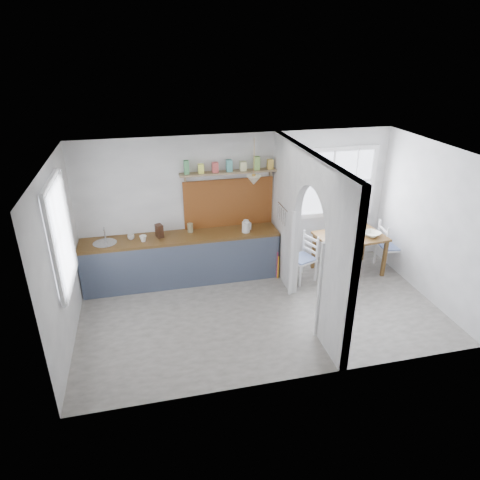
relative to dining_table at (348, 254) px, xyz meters
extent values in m
cube|color=#9B958E|center=(-1.96, -0.91, -0.38)|extent=(5.80, 3.20, 0.01)
cube|color=white|center=(-1.96, -0.91, 2.22)|extent=(5.80, 3.20, 0.01)
cube|color=white|center=(-1.96, 0.69, 0.92)|extent=(5.80, 0.01, 2.60)
cube|color=white|center=(-1.96, -2.51, 0.92)|extent=(5.80, 0.01, 2.60)
cube|color=white|center=(-4.86, -0.91, 0.92)|extent=(0.01, 3.20, 2.60)
cube|color=white|center=(0.94, -0.91, 0.92)|extent=(0.01, 3.20, 2.60)
cube|color=white|center=(-1.26, -2.11, 0.92)|extent=(0.12, 0.80, 2.60)
cube|color=white|center=(-1.26, 0.09, 0.92)|extent=(0.12, 1.20, 2.60)
cube|color=white|center=(-1.26, -1.11, 1.69)|extent=(0.12, 1.20, 1.05)
cube|color=brown|center=(-3.09, 0.39, 0.49)|extent=(3.50, 0.60, 0.05)
cube|color=#515B6B|center=(-3.09, 0.10, 0.04)|extent=(3.50, 0.03, 0.85)
cube|color=#321C0F|center=(-3.09, 0.44, 0.04)|extent=(3.46, 0.45, 0.85)
cylinder|color=#BABBBC|center=(-4.39, 0.39, 0.51)|extent=(0.40, 0.40, 0.02)
cube|color=brown|center=(-2.17, 0.66, 0.97)|extent=(1.65, 0.03, 0.90)
cube|color=#877350|center=(-2.17, 0.58, 1.57)|extent=(1.75, 0.20, 0.03)
cube|color=#387D46|center=(-2.91, 0.58, 1.67)|extent=(0.09, 0.09, 0.18)
cube|color=#D0DA3F|center=(-2.67, 0.58, 1.67)|extent=(0.09, 0.09, 0.18)
cube|color=#AB3634|center=(-2.42, 0.58, 1.67)|extent=(0.09, 0.09, 0.18)
cube|color=teal|center=(-2.17, 0.58, 1.67)|extent=(0.09, 0.09, 0.18)
cube|color=#BFC185|center=(-1.92, 0.58, 1.67)|extent=(0.09, 0.09, 0.18)
cube|color=#6EA043|center=(-1.67, 0.58, 1.67)|extent=(0.09, 0.09, 0.18)
cube|color=gold|center=(-1.42, 0.58, 1.67)|extent=(0.09, 0.09, 0.18)
cone|color=#F2E9CA|center=(-1.81, 0.24, 1.50)|extent=(0.26, 0.26, 0.16)
cylinder|color=#BABBBC|center=(-1.35, -0.01, 1.07)|extent=(0.02, 0.50, 0.02)
imported|color=white|center=(-3.75, 0.30, 0.57)|extent=(0.13, 0.13, 0.11)
imported|color=silver|center=(-3.95, 0.44, 0.56)|extent=(0.14, 0.14, 0.09)
cube|color=#321C0F|center=(-3.46, 0.43, 0.63)|extent=(0.15, 0.17, 0.23)
cylinder|color=#837751|center=(-2.91, 0.53, 0.60)|extent=(0.13, 0.13, 0.16)
cube|color=#A92E53|center=(-1.38, 0.08, -0.11)|extent=(0.02, 0.03, 0.52)
cube|color=orange|center=(-1.38, 0.02, -0.13)|extent=(0.02, 0.03, 0.45)
imported|color=beige|center=(0.36, -0.11, 0.42)|extent=(0.40, 0.40, 0.08)
imported|color=#79A274|center=(-0.08, -0.21, 0.43)|extent=(0.10, 0.10, 0.08)
cylinder|color=black|center=(-0.36, 0.01, 0.39)|extent=(0.19, 0.19, 0.01)
imported|color=#5F4366|center=(0.10, 0.22, 0.47)|extent=(0.18, 0.18, 0.17)
camera|label=1|loc=(-3.63, -6.57, 3.64)|focal=32.00mm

